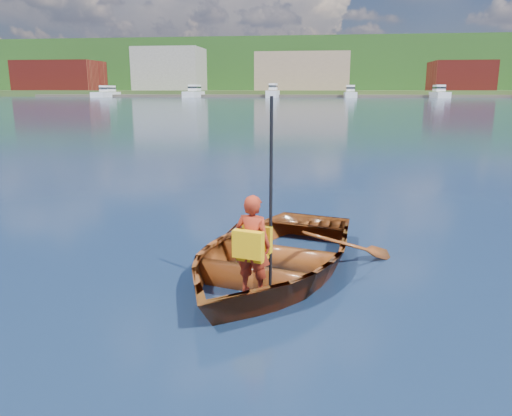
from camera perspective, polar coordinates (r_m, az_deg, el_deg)
name	(u,v)px	position (r m, az deg, el deg)	size (l,w,h in m)	color
ground	(154,282)	(6.36, -11.54, -8.25)	(600.00, 600.00, 0.00)	#172D47
rowboat	(271,255)	(6.43, 1.68, -5.40)	(3.66, 4.40, 0.79)	brown
child_paddler	(253,244)	(5.46, -0.35, -4.13)	(0.47, 0.41, 2.15)	#AA2D18
shoreline	(320,72)	(242.32, 7.27, 15.19)	(400.00, 140.00, 22.00)	#3A602A
dock	(295,96)	(153.81, 4.48, 12.65)	(159.98, 12.66, 0.80)	brown
waterfront_buildings	(294,73)	(170.94, 4.38, 15.18)	(202.00, 16.00, 14.00)	brown
marina_yachts	(334,93)	(148.95, 8.85, 12.87)	(146.16, 13.78, 4.26)	white
hillside_trees	(309,58)	(233.43, 6.06, 16.66)	(293.34, 88.88, 23.68)	#382314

